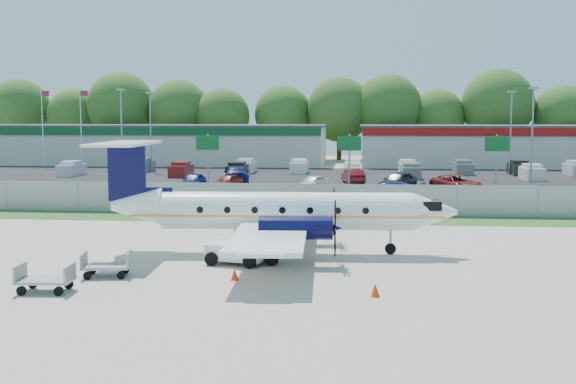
# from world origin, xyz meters

# --- Properties ---
(ground) EXTENTS (170.00, 170.00, 0.00)m
(ground) POSITION_xyz_m (0.00, 0.00, 0.00)
(ground) COLOR #B4AB98
(ground) RESTS_ON ground
(grass_verge) EXTENTS (170.00, 4.00, 0.02)m
(grass_verge) POSITION_xyz_m (0.00, 12.00, 0.01)
(grass_verge) COLOR #2D561E
(grass_verge) RESTS_ON ground
(access_road) EXTENTS (170.00, 8.00, 0.02)m
(access_road) POSITION_xyz_m (0.00, 19.00, 0.01)
(access_road) COLOR black
(access_road) RESTS_ON ground
(parking_lot) EXTENTS (170.00, 32.00, 0.02)m
(parking_lot) POSITION_xyz_m (0.00, 40.00, 0.01)
(parking_lot) COLOR black
(parking_lot) RESTS_ON ground
(perimeter_fence) EXTENTS (120.00, 0.06, 1.99)m
(perimeter_fence) POSITION_xyz_m (0.00, 14.00, 1.00)
(perimeter_fence) COLOR gray
(perimeter_fence) RESTS_ON ground
(building_west) EXTENTS (46.40, 12.40, 5.24)m
(building_west) POSITION_xyz_m (-24.00, 61.98, 2.63)
(building_west) COLOR beige
(building_west) RESTS_ON ground
(building_east) EXTENTS (44.40, 12.40, 5.24)m
(building_east) POSITION_xyz_m (26.00, 61.98, 2.63)
(building_east) COLOR beige
(building_east) RESTS_ON ground
(sign_left) EXTENTS (1.80, 0.26, 5.00)m
(sign_left) POSITION_xyz_m (-8.00, 22.91, 3.61)
(sign_left) COLOR gray
(sign_left) RESTS_ON ground
(sign_mid) EXTENTS (1.80, 0.26, 5.00)m
(sign_mid) POSITION_xyz_m (3.00, 22.91, 3.61)
(sign_mid) COLOR gray
(sign_mid) RESTS_ON ground
(sign_right) EXTENTS (1.80, 0.26, 5.00)m
(sign_right) POSITION_xyz_m (14.00, 22.91, 3.61)
(sign_right) COLOR gray
(sign_right) RESTS_ON ground
(flagpole_west) EXTENTS (1.06, 0.12, 10.00)m
(flagpole_west) POSITION_xyz_m (-35.92, 55.00, 5.64)
(flagpole_west) COLOR white
(flagpole_west) RESTS_ON ground
(flagpole_east) EXTENTS (1.06, 0.12, 10.00)m
(flagpole_east) POSITION_xyz_m (-30.92, 55.00, 5.64)
(flagpole_east) COLOR white
(flagpole_east) RESTS_ON ground
(light_pole_nw) EXTENTS (0.90, 0.35, 9.09)m
(light_pole_nw) POSITION_xyz_m (-20.00, 38.00, 5.23)
(light_pole_nw) COLOR gray
(light_pole_nw) RESTS_ON ground
(light_pole_ne) EXTENTS (0.90, 0.35, 9.09)m
(light_pole_ne) POSITION_xyz_m (20.00, 38.00, 5.23)
(light_pole_ne) COLOR gray
(light_pole_ne) RESTS_ON ground
(light_pole_sw) EXTENTS (0.90, 0.35, 9.09)m
(light_pole_sw) POSITION_xyz_m (-20.00, 48.00, 5.23)
(light_pole_sw) COLOR gray
(light_pole_sw) RESTS_ON ground
(light_pole_se) EXTENTS (0.90, 0.35, 9.09)m
(light_pole_se) POSITION_xyz_m (20.00, 48.00, 5.23)
(light_pole_se) COLOR gray
(light_pole_se) RESTS_ON ground
(tree_line) EXTENTS (112.00, 6.00, 14.00)m
(tree_line) POSITION_xyz_m (0.00, 74.00, 0.00)
(tree_line) COLOR #2D5519
(tree_line) RESTS_ON ground
(aircraft) EXTENTS (16.64, 16.42, 5.16)m
(aircraft) POSITION_xyz_m (0.11, 0.56, 1.99)
(aircraft) COLOR white
(aircraft) RESTS_ON ground
(pushback_tug) EXTENTS (2.72, 2.24, 1.32)m
(pushback_tug) POSITION_xyz_m (-1.27, -2.02, 0.63)
(pushback_tug) COLOR white
(pushback_tug) RESTS_ON ground
(baggage_cart_near) EXTENTS (1.99, 1.28, 1.01)m
(baggage_cart_near) POSITION_xyz_m (-7.46, -7.73, 0.47)
(baggage_cart_near) COLOR gray
(baggage_cart_near) RESTS_ON ground
(baggage_cart_far) EXTENTS (2.02, 1.41, 0.98)m
(baggage_cart_far) POSITION_xyz_m (-6.13, -5.06, 0.45)
(baggage_cart_far) COLOR gray
(baggage_cart_far) RESTS_ON ground
(cone_nose) EXTENTS (0.34, 0.34, 0.48)m
(cone_nose) POSITION_xyz_m (4.44, -7.18, 0.23)
(cone_nose) COLOR red
(cone_nose) RESTS_ON ground
(cone_port_wing) EXTENTS (0.32, 0.32, 0.46)m
(cone_port_wing) POSITION_xyz_m (-0.97, -5.13, 0.22)
(cone_port_wing) COLOR red
(cone_port_wing) RESTS_ON ground
(cone_starboard_wing) EXTENTS (0.40, 0.40, 0.56)m
(cone_starboard_wing) POSITION_xyz_m (-2.74, 5.29, 0.27)
(cone_starboard_wing) COLOR red
(cone_starboard_wing) RESTS_ON ground
(road_car_west) EXTENTS (5.72, 4.16, 1.54)m
(road_car_west) POSITION_xyz_m (-19.70, 17.24, 0.00)
(road_car_west) COLOR beige
(road_car_west) RESTS_ON ground
(road_car_mid) EXTENTS (5.93, 3.04, 1.65)m
(road_car_mid) POSITION_xyz_m (5.70, 20.17, 0.00)
(road_car_mid) COLOR navy
(road_car_mid) RESTS_ON ground
(parked_car_a) EXTENTS (1.71, 4.24, 1.44)m
(parked_car_a) POSITION_xyz_m (-10.65, 29.10, 0.00)
(parked_car_a) COLOR navy
(parked_car_a) RESTS_ON ground
(parked_car_b) EXTENTS (2.53, 4.11, 1.31)m
(parked_car_b) POSITION_xyz_m (-7.71, 29.71, 0.00)
(parked_car_b) COLOR maroon
(parked_car_b) RESTS_ON ground
(parked_car_c) EXTENTS (2.89, 4.19, 1.32)m
(parked_car_c) POSITION_xyz_m (-0.18, 29.17, 0.00)
(parked_car_c) COLOR silver
(parked_car_c) RESTS_ON ground
(parked_car_d) EXTENTS (3.92, 5.41, 1.71)m
(parked_car_d) POSITION_xyz_m (6.99, 29.09, 0.00)
(parked_car_d) COLOR black
(parked_car_d) RESTS_ON ground
(parked_car_e) EXTENTS (4.59, 6.04, 1.52)m
(parked_car_e) POSITION_xyz_m (11.88, 28.43, 0.00)
(parked_car_e) COLOR maroon
(parked_car_e) RESTS_ON ground
(parked_car_f) EXTENTS (3.25, 6.05, 1.67)m
(parked_car_f) POSITION_xyz_m (-7.75, 34.36, 0.00)
(parked_car_f) COLOR navy
(parked_car_f) RESTS_ON ground
(parked_car_g) EXTENTS (2.42, 4.61, 1.45)m
(parked_car_g) POSITION_xyz_m (3.16, 35.83, 0.00)
(parked_car_g) COLOR maroon
(parked_car_g) RESTS_ON ground
(far_parking_rows) EXTENTS (56.00, 10.00, 1.60)m
(far_parking_rows) POSITION_xyz_m (0.00, 45.00, 0.00)
(far_parking_rows) COLOR gray
(far_parking_rows) RESTS_ON ground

